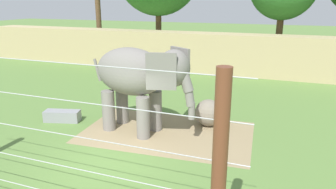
{
  "coord_description": "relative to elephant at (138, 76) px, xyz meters",
  "views": [
    {
      "loc": [
        4.61,
        -7.32,
        4.67
      ],
      "look_at": [
        0.78,
        2.86,
        1.4
      ],
      "focal_mm": 33.67,
      "sensor_mm": 36.0,
      "label": 1
    }
  ],
  "objects": [
    {
      "name": "enrichment_ball",
      "position": [
        2.24,
        1.44,
        -1.57
      ],
      "size": [
        1.04,
        1.04,
        1.04
      ],
      "primitive_type": "sphere",
      "color": "gray",
      "rests_on": "ground"
    },
    {
      "name": "embankment_wall",
      "position": [
        0.17,
        10.89,
        -0.79
      ],
      "size": [
        36.0,
        1.8,
        2.59
      ],
      "primitive_type": "cube",
      "color": "tan",
      "rests_on": "ground"
    },
    {
      "name": "ground_plane",
      "position": [
        0.17,
        -2.44,
        -2.08
      ],
      "size": [
        120.0,
        120.0,
        0.0
      ],
      "primitive_type": "plane",
      "color": "#5B7F3D"
    },
    {
      "name": "dirt_patch",
      "position": [
        0.99,
        0.24,
        -2.08
      ],
      "size": [
        6.34,
        4.15,
        0.01
      ],
      "primitive_type": "cube",
      "rotation": [
        0.0,
        0.0,
        0.07
      ],
      "color": "#937F5B",
      "rests_on": "ground"
    },
    {
      "name": "feed_trough",
      "position": [
        -3.34,
        -0.18,
        -1.86
      ],
      "size": [
        1.48,
        0.86,
        0.44
      ],
      "color": "gray",
      "rests_on": "ground"
    },
    {
      "name": "cable_fence",
      "position": [
        0.17,
        -5.11,
        -0.22
      ],
      "size": [
        8.54,
        0.26,
        3.71
      ],
      "color": "brown",
      "rests_on": "ground"
    },
    {
      "name": "elephant",
      "position": [
        0.0,
        0.0,
        0.0
      ],
      "size": [
        4.22,
        2.02,
        3.15
      ],
      "color": "gray",
      "rests_on": "ground"
    }
  ]
}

